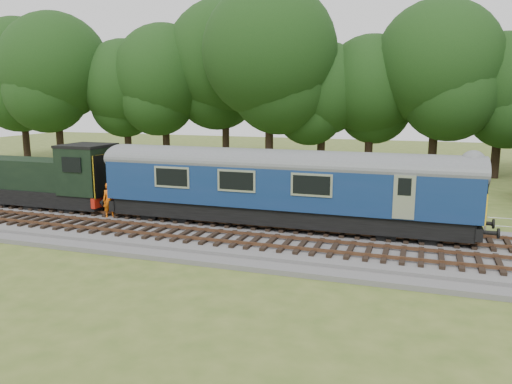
% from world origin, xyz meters
% --- Properties ---
extents(ground, '(120.00, 120.00, 0.00)m').
position_xyz_m(ground, '(0.00, 0.00, 0.00)').
color(ground, '#435921').
rests_on(ground, ground).
extents(ballast, '(70.00, 7.00, 0.35)m').
position_xyz_m(ballast, '(0.00, 0.00, 0.17)').
color(ballast, '#4C4C4F').
rests_on(ballast, ground).
extents(track_north, '(67.20, 2.40, 0.21)m').
position_xyz_m(track_north, '(0.00, 1.40, 0.42)').
color(track_north, black).
rests_on(track_north, ballast).
extents(track_south, '(67.20, 2.40, 0.21)m').
position_xyz_m(track_south, '(0.00, -1.60, 0.42)').
color(track_south, black).
rests_on(track_south, ballast).
extents(fence, '(64.00, 0.12, 1.00)m').
position_xyz_m(fence, '(0.00, 4.50, 0.00)').
color(fence, '#6B6054').
rests_on(fence, ground).
extents(tree_line, '(70.00, 8.00, 18.00)m').
position_xyz_m(tree_line, '(0.00, 22.00, 0.00)').
color(tree_line, black).
rests_on(tree_line, ground).
extents(dmu_railcar, '(18.05, 2.86, 3.88)m').
position_xyz_m(dmu_railcar, '(2.45, 1.40, 2.61)').
color(dmu_railcar, black).
rests_on(dmu_railcar, ground).
extents(shunter_loco, '(8.91, 2.60, 3.38)m').
position_xyz_m(shunter_loco, '(-11.47, 1.40, 1.97)').
color(shunter_loco, black).
rests_on(shunter_loco, ground).
extents(worker, '(0.80, 0.77, 1.84)m').
position_xyz_m(worker, '(-6.74, 0.40, 1.27)').
color(worker, '#DF5B0B').
rests_on(worker, ballast).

